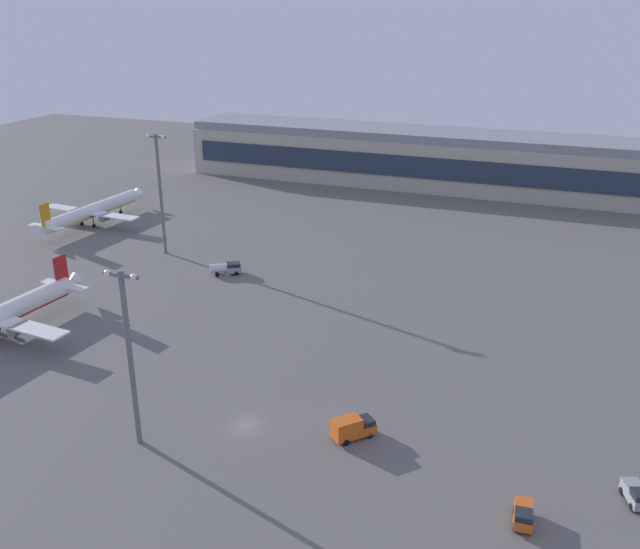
{
  "coord_description": "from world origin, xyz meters",
  "views": [
    {
      "loc": [
        36.36,
        -69.27,
        52.35
      ],
      "look_at": [
        -6.3,
        44.37,
        4.0
      ],
      "focal_mm": 38.86,
      "sensor_mm": 36.0,
      "label": 1
    }
  ],
  "objects_px": {
    "airplane_mid_apron": "(91,211)",
    "apron_light_west": "(160,187)",
    "maintenance_van": "(636,494)",
    "cargo_loader": "(523,515)",
    "fuel_truck": "(227,268)",
    "apron_light_central": "(129,347)",
    "catering_truck": "(353,427)"
  },
  "relations": [
    {
      "from": "airplane_mid_apron",
      "to": "cargo_loader",
      "type": "distance_m",
      "value": 131.82
    },
    {
      "from": "catering_truck",
      "to": "cargo_loader",
      "type": "xyz_separation_m",
      "value": [
        21.94,
        -8.46,
        -0.4
      ]
    },
    {
      "from": "fuel_truck",
      "to": "apron_light_west",
      "type": "xyz_separation_m",
      "value": [
        -18.65,
        6.49,
        13.65
      ]
    },
    {
      "from": "apron_light_central",
      "to": "catering_truck",
      "type": "bearing_deg",
      "value": 22.35
    },
    {
      "from": "airplane_mid_apron",
      "to": "cargo_loader",
      "type": "height_order",
      "value": "airplane_mid_apron"
    },
    {
      "from": "airplane_mid_apron",
      "to": "fuel_truck",
      "type": "bearing_deg",
      "value": -16.59
    },
    {
      "from": "maintenance_van",
      "to": "cargo_loader",
      "type": "distance_m",
      "value": 13.87
    },
    {
      "from": "maintenance_van",
      "to": "apron_light_west",
      "type": "height_order",
      "value": "apron_light_west"
    },
    {
      "from": "catering_truck",
      "to": "cargo_loader",
      "type": "relative_size",
      "value": 1.34
    },
    {
      "from": "apron_light_west",
      "to": "apron_light_central",
      "type": "bearing_deg",
      "value": -60.31
    },
    {
      "from": "maintenance_van",
      "to": "catering_truck",
      "type": "bearing_deg",
      "value": -22.18
    },
    {
      "from": "fuel_truck",
      "to": "catering_truck",
      "type": "height_order",
      "value": "catering_truck"
    },
    {
      "from": "airplane_mid_apron",
      "to": "apron_light_west",
      "type": "xyz_separation_m",
      "value": [
        28.32,
        -11.5,
        11.53
      ]
    },
    {
      "from": "airplane_mid_apron",
      "to": "apron_light_central",
      "type": "bearing_deg",
      "value": -44.72
    },
    {
      "from": "airplane_mid_apron",
      "to": "catering_truck",
      "type": "xyz_separation_m",
      "value": [
        88.72,
        -63.13,
        -1.91
      ]
    },
    {
      "from": "maintenance_van",
      "to": "apron_light_central",
      "type": "xyz_separation_m",
      "value": [
        -58.48,
        -9.66,
        12.34
      ]
    },
    {
      "from": "apron_light_central",
      "to": "apron_light_west",
      "type": "xyz_separation_m",
      "value": [
        -35.31,
        61.94,
        1.5
      ]
    },
    {
      "from": "catering_truck",
      "to": "apron_light_central",
      "type": "height_order",
      "value": "apron_light_central"
    },
    {
      "from": "airplane_mid_apron",
      "to": "maintenance_van",
      "type": "xyz_separation_m",
      "value": [
        122.11,
        -63.78,
        -2.31
      ]
    },
    {
      "from": "apron_light_west",
      "to": "catering_truck",
      "type": "bearing_deg",
      "value": -40.52
    },
    {
      "from": "airplane_mid_apron",
      "to": "maintenance_van",
      "type": "relative_size",
      "value": 7.88
    },
    {
      "from": "fuel_truck",
      "to": "apron_light_central",
      "type": "bearing_deg",
      "value": -15.61
    },
    {
      "from": "apron_light_central",
      "to": "airplane_mid_apron",
      "type": "bearing_deg",
      "value": 130.91
    },
    {
      "from": "fuel_truck",
      "to": "maintenance_van",
      "type": "height_order",
      "value": "fuel_truck"
    },
    {
      "from": "catering_truck",
      "to": "airplane_mid_apron",
      "type": "bearing_deg",
      "value": -173.01
    },
    {
      "from": "cargo_loader",
      "to": "catering_truck",
      "type": "bearing_deg",
      "value": -25.86
    },
    {
      "from": "airplane_mid_apron",
      "to": "apron_light_west",
      "type": "bearing_deg",
      "value": -17.73
    },
    {
      "from": "apron_light_central",
      "to": "cargo_loader",
      "type": "bearing_deg",
      "value": 2.25
    },
    {
      "from": "catering_truck",
      "to": "apron_light_west",
      "type": "bearing_deg",
      "value": -178.1
    },
    {
      "from": "maintenance_van",
      "to": "cargo_loader",
      "type": "relative_size",
      "value": 1.07
    },
    {
      "from": "fuel_truck",
      "to": "apron_light_central",
      "type": "relative_size",
      "value": 0.28
    },
    {
      "from": "maintenance_van",
      "to": "apron_light_central",
      "type": "relative_size",
      "value": 0.2
    }
  ]
}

